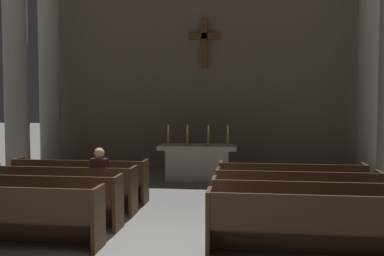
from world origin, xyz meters
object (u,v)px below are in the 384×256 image
Objects in this scene: pew_left_row_2 at (37,200)px; candlestick_inner_left at (187,139)px; column_left_third at (16,57)px; column_right_fourth at (370,60)px; pew_left_row_1 at (5,215)px; candlestick_inner_right at (208,139)px; candlestick_outer_right at (228,139)px; column_left_fourth at (49,64)px; pew_right_row_3 at (297,195)px; pew_left_row_3 at (61,189)px; lone_worshipper at (101,179)px; pew_left_row_4 at (80,180)px; pew_right_row_2 at (304,208)px; altar at (198,162)px; pew_right_row_1 at (314,226)px; pew_right_row_4 at (291,185)px; candlestick_outer_left at (168,138)px.

pew_left_row_2 is 5.26× the size of candlestick_inner_left.
column_right_fourth is at bearing 11.56° from column_left_third.
candlestick_inner_left is at bearing 71.54° from pew_left_row_1.
candlestick_inner_right reaches higher than pew_left_row_1.
pew_left_row_2 is at bearing -122.29° from candlestick_outer_right.
column_left_fourth and column_right_fourth have the same top height.
pew_left_row_1 is at bearing -135.49° from column_right_fourth.
column_right_fourth reaches higher than pew_right_row_3.
pew_left_row_3 is (0.00, 1.00, 0.00)m from pew_left_row_2.
pew_left_row_3 is at bearing -116.63° from candlestick_inner_left.
lone_worshipper is (-3.78, 0.04, 0.22)m from pew_right_row_3.
column_right_fourth is (7.23, 4.11, 2.99)m from pew_left_row_4.
candlestick_inner_right is at bearing 48.93° from pew_left_row_4.
candlestick_inner_right is (-4.63, -1.13, -2.28)m from column_right_fourth.
pew_left_row_1 is 4.70m from pew_right_row_2.
column_left_fourth is (0.00, 2.02, 0.00)m from column_left_third.
pew_left_row_3 is 0.42× the size of column_left_fourth.
altar reaches higher than pew_left_row_4.
pew_left_row_2 is at bearing -111.84° from candlestick_inner_left.
pew_right_row_2 is 5.41m from candlestick_inner_right.
column_left_third reaches higher than pew_left_row_1.
pew_right_row_1 is at bearing -33.16° from pew_left_row_4.
lone_worshipper is at bearing -165.72° from pew_right_row_4.
column_left_third is at bearing -90.00° from column_left_fourth.
column_right_fourth is at bearing 0.00° from column_left_fourth.
pew_right_row_3 is 4.59m from altar.
column_right_fourth is at bearing 13.69° from candlestick_inner_right.
candlestick_inner_left is at bearing 117.54° from pew_right_row_2.
pew_left_row_4 is (0.00, 1.00, 0.00)m from pew_left_row_3.
pew_left_row_2 and pew_left_row_3 have the same top height.
lone_worshipper is at bearing -114.35° from candlestick_inner_right.
pew_left_row_3 is 4.59m from pew_right_row_3.
pew_left_row_1 is at bearing -111.00° from altar.
candlestick_outer_left is at bearing 70.04° from pew_left_row_3.
candlestick_inner_right is at bearing 66.53° from pew_left_row_1.
candlestick_outer_left and candlestick_outer_right have the same top height.
pew_left_row_4 is 2.27× the size of lone_worshipper.
candlestick_outer_left is at bearing 80.88° from lone_worshipper.
column_left_third is (-2.64, 2.09, 2.99)m from pew_left_row_4.
altar is (4.93, 0.89, -2.93)m from column_left_third.
pew_left_row_3 is 1.00× the size of pew_right_row_2.
pew_left_row_3 and pew_right_row_3 have the same top height.
pew_left_row_4 is 4.39m from candlestick_outer_right.
pew_right_row_3 is (0.00, 2.00, 0.00)m from pew_right_row_1.
pew_right_row_3 is at bearing -70.04° from candlestick_outer_right.
candlestick_outer_right reaches higher than pew_right_row_1.
pew_right_row_1 is 1.00× the size of pew_right_row_2.
lone_worshipper reaches higher than pew_right_row_1.
pew_left_row_4 and pew_right_row_1 have the same top height.
pew_left_row_1 is 5.26× the size of candlestick_inner_left.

